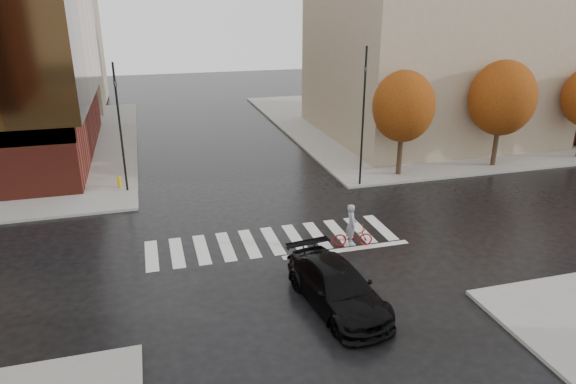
% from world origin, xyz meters
% --- Properties ---
extents(ground, '(120.00, 120.00, 0.00)m').
position_xyz_m(ground, '(0.00, 0.00, 0.00)').
color(ground, black).
rests_on(ground, ground).
extents(sidewalk_ne, '(30.00, 30.00, 0.15)m').
position_xyz_m(sidewalk_ne, '(21.00, 21.00, 0.07)').
color(sidewalk_ne, gray).
rests_on(sidewalk_ne, ground).
extents(crosswalk, '(12.00, 3.00, 0.01)m').
position_xyz_m(crosswalk, '(0.00, 0.50, 0.01)').
color(crosswalk, silver).
rests_on(crosswalk, ground).
extents(building_ne_tan, '(16.00, 16.00, 18.00)m').
position_xyz_m(building_ne_tan, '(17.00, 17.00, 9.15)').
color(building_ne_tan, tan).
rests_on(building_ne_tan, sidewalk_ne).
extents(building_nw_far, '(14.00, 12.00, 20.00)m').
position_xyz_m(building_nw_far, '(-16.00, 37.00, 10.15)').
color(building_nw_far, tan).
rests_on(building_nw_far, sidewalk_nw).
extents(tree_ne_a, '(3.80, 3.80, 6.50)m').
position_xyz_m(tree_ne_a, '(10.00, 7.40, 4.46)').
color(tree_ne_a, '#301B15').
rests_on(tree_ne_a, sidewalk_ne).
extents(tree_ne_b, '(4.20, 4.20, 6.89)m').
position_xyz_m(tree_ne_b, '(17.00, 7.40, 4.62)').
color(tree_ne_b, '#301B15').
rests_on(tree_ne_b, sidewalk_ne).
extents(sedan, '(2.90, 5.63, 1.56)m').
position_xyz_m(sedan, '(0.96, -5.39, 0.78)').
color(sedan, black).
rests_on(sedan, ground).
extents(cyclist, '(1.89, 0.96, 2.05)m').
position_xyz_m(cyclist, '(3.35, -1.00, 0.70)').
color(cyclist, '#A00E0E').
rests_on(cyclist, ground).
extents(traffic_light_nw, '(0.22, 0.20, 7.29)m').
position_xyz_m(traffic_light_nw, '(-6.59, 9.00, 4.30)').
color(traffic_light_nw, black).
rests_on(traffic_light_nw, sidewalk_nw).
extents(traffic_light_ne, '(0.23, 0.25, 8.04)m').
position_xyz_m(traffic_light_ne, '(6.88, 6.30, 4.82)').
color(traffic_light_ne, black).
rests_on(traffic_light_ne, sidewalk_ne).
extents(fire_hydrant, '(0.25, 0.25, 0.70)m').
position_xyz_m(fire_hydrant, '(-7.02, 9.62, 0.54)').
color(fire_hydrant, gold).
rests_on(fire_hydrant, sidewalk_nw).
extents(manhole, '(0.65, 0.65, 0.01)m').
position_xyz_m(manhole, '(0.47, -1.40, 0.01)').
color(manhole, '#452D18').
rests_on(manhole, ground).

